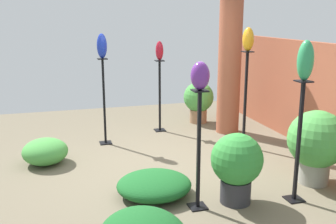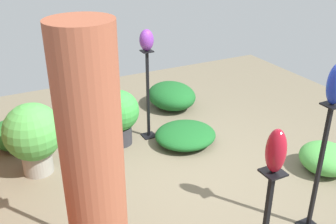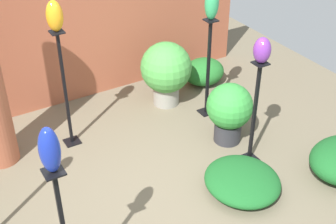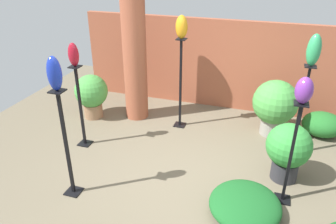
{
  "view_description": "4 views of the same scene",
  "coord_description": "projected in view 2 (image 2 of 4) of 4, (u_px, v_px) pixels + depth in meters",
  "views": [
    {
      "loc": [
        5.16,
        -1.42,
        2.14
      ],
      "look_at": [
        0.04,
        0.07,
        0.82
      ],
      "focal_mm": 42.0,
      "sensor_mm": 36.0,
      "label": 1
    },
    {
      "loc": [
        -3.59,
        2.21,
        2.96
      ],
      "look_at": [
        0.19,
        0.28,
        0.94
      ],
      "focal_mm": 42.0,
      "sensor_mm": 36.0,
      "label": 2
    },
    {
      "loc": [
        -1.96,
        -3.42,
        3.76
      ],
      "look_at": [
        0.26,
        0.31,
        0.91
      ],
      "focal_mm": 50.0,
      "sensor_mm": 36.0,
      "label": 3
    },
    {
      "loc": [
        0.93,
        -3.5,
        2.89
      ],
      "look_at": [
        -0.23,
        0.03,
        1.03
      ],
      "focal_mm": 35.0,
      "sensor_mm": 36.0,
      "label": 4
    }
  ],
  "objects": [
    {
      "name": "ground_plane",
      "position": [
        194.0,
        179.0,
        5.07
      ],
      "size": [
        8.0,
        8.0,
        0.0
      ],
      "primitive_type": "plane",
      "color": "#6B604C"
    },
    {
      "name": "brick_pillar",
      "position": [
        96.0,
        197.0,
        2.74
      ],
      "size": [
        0.42,
        0.42,
        2.49
      ],
      "primitive_type": "cylinder",
      "color": "#9E5138",
      "rests_on": "ground"
    },
    {
      "name": "pedestal_violet",
      "position": [
        148.0,
        99.0,
        5.82
      ],
      "size": [
        0.2,
        0.2,
        1.37
      ],
      "color": "black",
      "rests_on": "ground"
    },
    {
      "name": "pedestal_cobalt",
      "position": [
        318.0,
        174.0,
        3.98
      ],
      "size": [
        0.2,
        0.2,
        1.46
      ],
      "color": "black",
      "rests_on": "ground"
    },
    {
      "name": "pedestal_jade",
      "position": [
        67.0,
        108.0,
        5.45
      ],
      "size": [
        0.2,
        0.2,
        1.44
      ],
      "color": "black",
      "rests_on": "ground"
    },
    {
      "name": "pedestal_amber",
      "position": [
        83.0,
        185.0,
        3.72
      ],
      "size": [
        0.2,
        0.2,
        1.59
      ],
      "color": "black",
      "rests_on": "ground"
    },
    {
      "name": "art_vase_violet",
      "position": [
        147.0,
        40.0,
        5.44
      ],
      "size": [
        0.19,
        0.21,
        0.3
      ],
      "primitive_type": "ellipsoid",
      "color": "#6B2D8C",
      "rests_on": "pedestal_violet"
    },
    {
      "name": "art_vase_ruby",
      "position": [
        276.0,
        151.0,
        2.78
      ],
      "size": [
        0.16,
        0.14,
        0.35
      ],
      "primitive_type": "ellipsoid",
      "color": "maroon",
      "rests_on": "pedestal_ruby"
    },
    {
      "name": "art_vase_cobalt",
      "position": [
        336.0,
        84.0,
        3.56
      ],
      "size": [
        0.16,
        0.17,
        0.4
      ],
      "primitive_type": "ellipsoid",
      "color": "#192D9E",
      "rests_on": "pedestal_cobalt"
    },
    {
      "name": "art_vase_jade",
      "position": [
        58.0,
        38.0,
        5.02
      ],
      "size": [
        0.19,
        0.18,
        0.44
      ],
      "primitive_type": "ellipsoid",
      "color": "#2D9356",
      "rests_on": "pedestal_jade"
    },
    {
      "name": "art_vase_amber",
      "position": [
        72.0,
        82.0,
        3.27
      ],
      "size": [
        0.2,
        0.18,
        0.37
      ],
      "primitive_type": "ellipsoid",
      "color": "orange",
      "rests_on": "pedestal_amber"
    },
    {
      "name": "potted_plant_back_center",
      "position": [
        33.0,
        135.0,
        4.98
      ],
      "size": [
        0.75,
        0.75,
        0.97
      ],
      "color": "gray",
      "rests_on": "ground"
    },
    {
      "name": "potted_plant_walkway_edge",
      "position": [
        119.0,
        114.0,
        5.7
      ],
      "size": [
        0.6,
        0.6,
        0.84
      ],
      "color": "#2D2D33",
      "rests_on": "ground"
    },
    {
      "name": "foliage_bed_east",
      "position": [
        172.0,
        96.0,
        6.99
      ],
      "size": [
        0.97,
        0.81,
        0.43
      ],
      "primitive_type": "ellipsoid",
      "color": "#195923",
      "rests_on": "ground"
    },
    {
      "name": "foliage_bed_west",
      "position": [
        325.0,
        158.0,
        5.17
      ],
      "size": [
        0.69,
        0.66,
        0.38
      ],
      "primitive_type": "ellipsoid",
      "color": "#479942",
      "rests_on": "ground"
    },
    {
      "name": "foliage_bed_center",
      "position": [
        185.0,
        135.0,
        5.85
      ],
      "size": [
        0.86,
        0.92,
        0.27
      ],
      "primitive_type": "ellipsoid",
      "color": "#195923",
      "rests_on": "ground"
    },
    {
      "name": "foliage_bed_rear",
      "position": [
        12.0,
        135.0,
        5.71
      ],
      "size": [
        0.67,
        0.59,
        0.41
      ],
      "primitive_type": "ellipsoid",
      "color": "#236B28",
      "rests_on": "ground"
    }
  ]
}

